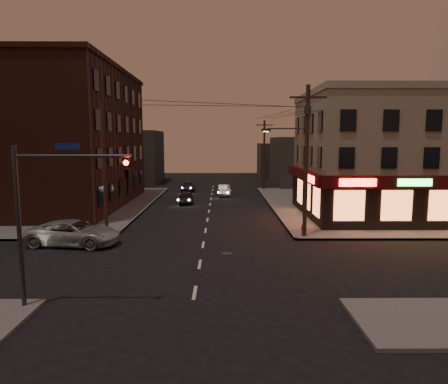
{
  "coord_description": "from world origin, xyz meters",
  "views": [
    {
      "loc": [
        1.16,
        -20.63,
        6.59
      ],
      "look_at": [
        1.34,
        5.38,
        3.2
      ],
      "focal_mm": 32.0,
      "sensor_mm": 36.0,
      "label": 1
    }
  ],
  "objects_px": {
    "sedan_near": "(186,198)",
    "fire_hydrant": "(303,229)",
    "sedan_mid": "(224,190)",
    "suv_cross": "(74,233)",
    "sedan_far": "(188,186)"
  },
  "relations": [
    {
      "from": "sedan_mid",
      "to": "suv_cross",
      "type": "bearing_deg",
      "value": -116.55
    },
    {
      "from": "suv_cross",
      "to": "fire_hydrant",
      "type": "height_order",
      "value": "suv_cross"
    },
    {
      "from": "sedan_mid",
      "to": "fire_hydrant",
      "type": "bearing_deg",
      "value": -78.9
    },
    {
      "from": "sedan_mid",
      "to": "sedan_far",
      "type": "height_order",
      "value": "sedan_mid"
    },
    {
      "from": "suv_cross",
      "to": "sedan_far",
      "type": "distance_m",
      "value": 27.53
    },
    {
      "from": "sedan_near",
      "to": "sedan_mid",
      "type": "bearing_deg",
      "value": 52.29
    },
    {
      "from": "suv_cross",
      "to": "sedan_near",
      "type": "xyz_separation_m",
      "value": [
        5.59,
        16.71,
        -0.17
      ]
    },
    {
      "from": "sedan_far",
      "to": "fire_hydrant",
      "type": "bearing_deg",
      "value": -69.92
    },
    {
      "from": "sedan_far",
      "to": "sedan_mid",
      "type": "bearing_deg",
      "value": -45.91
    },
    {
      "from": "sedan_near",
      "to": "fire_hydrant",
      "type": "distance_m",
      "value": 17.31
    },
    {
      "from": "sedan_far",
      "to": "sedan_near",
      "type": "bearing_deg",
      "value": -88.15
    },
    {
      "from": "suv_cross",
      "to": "sedan_near",
      "type": "relative_size",
      "value": 1.56
    },
    {
      "from": "sedan_far",
      "to": "fire_hydrant",
      "type": "height_order",
      "value": "sedan_far"
    },
    {
      "from": "suv_cross",
      "to": "fire_hydrant",
      "type": "bearing_deg",
      "value": -74.66
    },
    {
      "from": "sedan_mid",
      "to": "fire_hydrant",
      "type": "xyz_separation_m",
      "value": [
        5.32,
        -20.43,
        -0.1
      ]
    }
  ]
}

